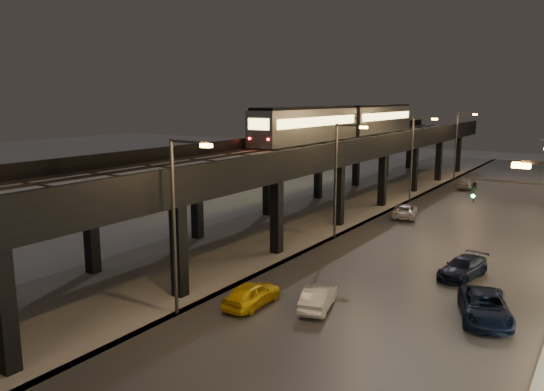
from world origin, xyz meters
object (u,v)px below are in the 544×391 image
Objects in this scene: car_far_white at (467,183)px; car_onc_dark at (485,308)px; subway_train at (347,121)px; car_taxi at (252,295)px; car_mid_silver at (405,211)px; car_onc_white at (463,268)px; car_near_white at (318,298)px.

car_far_white reaches higher than car_onc_dark.
car_onc_dark is (21.16, -28.54, -7.65)m from subway_train.
car_taxi is (10.43, -33.39, -7.68)m from subway_train.
car_mid_silver is 16.51m from car_onc_white.
car_onc_dark is (10.73, 4.85, 0.02)m from car_taxi.
car_near_white is at bearing 95.37° from car_far_white.
car_onc_white is (7.56, -33.58, -0.07)m from car_far_white.
subway_train is 7.81× the size of car_mid_silver.
subway_train reaches higher than car_far_white.
car_mid_silver reaches higher than car_onc_white.
car_onc_dark reaches higher than car_near_white.
car_mid_silver is 1.11× the size of car_far_white.
car_taxi is 0.86× the size of car_mid_silver.
subway_train is at bearing -81.87° from car_near_white.
car_near_white is (3.11, 1.61, -0.04)m from car_taxi.
car_near_white is at bearing -153.21° from car_taxi.
car_mid_silver is at bearing -96.48° from car_near_white.
car_far_white is at bearing -101.68° from car_near_white.
car_near_white is at bearing -175.07° from car_onc_dark.
car_taxi is 0.95× the size of car_far_white.
subway_train is 8.20× the size of car_onc_white.
car_mid_silver is at bearing -40.07° from subway_train.
car_near_white is (13.54, -31.78, -7.72)m from subway_train.
car_taxi reaches higher than car_mid_silver.
car_onc_dark is (7.62, 3.23, 0.07)m from car_near_white.
car_far_white is (1.03, 19.49, 0.07)m from car_mid_silver.
car_mid_silver is 22.93m from car_onc_dark.
car_onc_dark is at bearing -53.46° from subway_train.
car_onc_dark is at bearing -156.31° from car_taxi.
car_far_white is at bearing 86.19° from car_onc_dark.
subway_train is 36.35m from car_onc_dark.
car_taxi is at bearing -173.76° from car_onc_dark.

